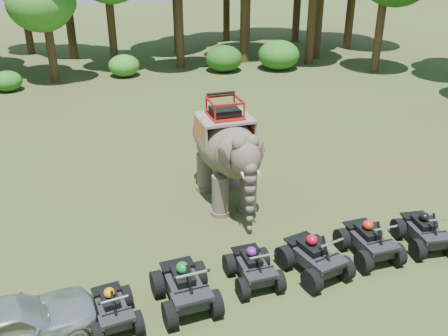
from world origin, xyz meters
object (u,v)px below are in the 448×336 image
Objects in this scene: parked_car at (8,328)px; atv_5 at (426,227)px; elephant at (226,150)px; atv_2 at (253,263)px; atv_1 at (185,281)px; atv_0 at (112,305)px; atv_3 at (315,252)px; atv_4 at (370,236)px.

parked_car is 2.26× the size of atv_5.
parked_car reaches higher than atv_5.
elephant is 2.65× the size of atv_2.
atv_1 is 1.91m from atv_2.
atv_2 reaches higher than atv_0.
atv_3 reaches higher than parked_car.
elephant is at bearing 121.97° from atv_4.
elephant reaches higher than atv_5.
atv_1 is at bearing 170.80° from atv_3.
atv_1 is at bearing -98.99° from parked_car.
atv_2 is at bearing 0.35° from atv_0.
elephant is 2.80× the size of atv_0.
atv_0 is 5.32m from atv_3.
elephant is 5.31m from atv_4.
atv_5 is (3.61, 0.02, -0.04)m from atv_3.
atv_5 is at bearing -9.27° from atv_3.
parked_car reaches higher than atv_2.
atv_1 reaches higher than atv_0.
atv_5 reaches higher than atv_2.
atv_2 is at bearing 6.33° from atv_1.
atv_3 is 1.03× the size of atv_4.
atv_3 is at bearing -78.34° from elephant.
atv_0 is (-4.55, -4.72, -1.24)m from elephant.
atv_5 reaches higher than atv_0.
atv_0 is at bearing -178.29° from atv_1.
atv_2 is (3.66, 0.30, 0.03)m from atv_0.
atv_1 is at bearing -2.05° from atv_0.
parked_car reaches higher than atv_0.
atv_3 reaches higher than atv_5.
parked_car is at bearing 171.72° from atv_3.
atv_1 reaches higher than atv_5.
atv_4 is (9.34, 0.31, -0.00)m from parked_car.
elephant is at bearing 41.79° from atv_0.
atv_1 reaches higher than atv_3.
atv_3 is at bearing -3.33° from atv_0.
elephant is 4.67m from atv_2.
parked_car is 2.38× the size of atv_2.
atv_1 is at bearing -169.94° from atv_5.
atv_1 is (3.96, 0.14, 0.04)m from parked_car.
atv_3 is 1.83m from atv_4.
atv_2 is (5.86, 0.37, -0.06)m from parked_car.
parked_car is 7.52m from atv_3.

